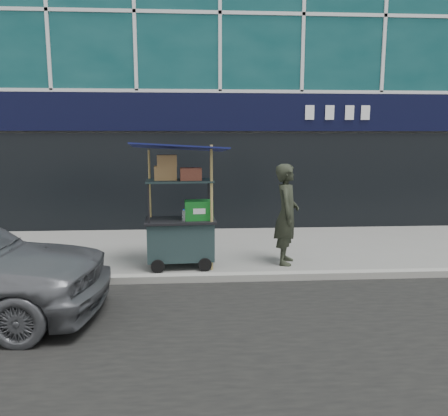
{
  "coord_description": "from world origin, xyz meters",
  "views": [
    {
      "loc": [
        -0.6,
        -6.98,
        2.31
      ],
      "look_at": [
        -0.08,
        1.2,
        0.97
      ],
      "focal_mm": 35.0,
      "sensor_mm": 36.0,
      "label": 1
    }
  ],
  "objects": [
    {
      "name": "curb",
      "position": [
        0.0,
        -0.2,
        0.06
      ],
      "size": [
        80.0,
        0.18,
        0.12
      ],
      "primitive_type": "cube",
      "color": "gray",
      "rests_on": "ground"
    },
    {
      "name": "building",
      "position": [
        0.0,
        6.95,
        6.02
      ],
      "size": [
        16.0,
        6.2,
        12.0
      ],
      "color": "gray",
      "rests_on": "ground"
    },
    {
      "name": "vendor_cart",
      "position": [
        -0.87,
        0.67,
        0.78
      ],
      "size": [
        1.72,
        1.26,
        2.23
      ],
      "rotation": [
        0.0,
        0.0,
        0.06
      ],
      "color": "#19292A",
      "rests_on": "ground"
    },
    {
      "name": "vendor_man",
      "position": [
        1.04,
        0.75,
        0.92
      ],
      "size": [
        0.6,
        0.76,
        1.83
      ],
      "primitive_type": "imported",
      "rotation": [
        0.0,
        0.0,
        1.31
      ],
      "color": "#262A1F",
      "rests_on": "ground"
    },
    {
      "name": "ground",
      "position": [
        0.0,
        0.0,
        0.0
      ],
      "size": [
        80.0,
        80.0,
        0.0
      ],
      "primitive_type": "plane",
      "color": "slate",
      "rests_on": "ground"
    }
  ]
}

